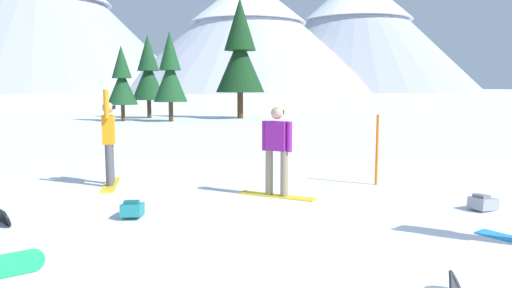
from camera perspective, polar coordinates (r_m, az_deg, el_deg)
The scene contains 13 objects.
ground_plane at distance 5.63m, azimuth 8.05°, elevation -15.48°, with size 800.00×800.00×0.00m, color white.
snowboarder_midground at distance 9.20m, azimuth 2.52°, elevation -0.66°, with size 1.30×1.33×1.76m.
snowboarder_background at distance 10.72m, azimuth -17.28°, elevation 0.43°, with size 0.51×1.62×2.09m.
backpack_teal at distance 8.12m, azimuth -14.66°, elevation -7.58°, with size 0.44×0.56×0.31m.
backpack_grey at distance 9.22m, azimuth 25.65°, elevation -6.40°, with size 0.55×0.39×0.29m.
trail_marker_pole at distance 10.67m, azimuth 14.36°, elevation -0.69°, with size 0.06×0.06×1.55m, color orange.
pine_tree_broad at distance 31.08m, azimuth -15.84°, elevation 7.42°, with size 1.91×1.91×4.73m.
pine_tree_tall at distance 33.82m, azimuth -12.84°, elevation 8.36°, with size 2.30×2.30×5.73m.
pine_tree_young at distance 32.68m, azimuth -1.94°, elevation 10.86°, with size 3.33×3.33×8.11m.
pine_tree_slender at distance 30.15m, azimuth -10.30°, elevation 8.47°, with size 2.09×2.09×5.59m.
peak_west_ridge at distance 225.53m, azimuth -24.27°, elevation 13.95°, with size 125.07×125.07×61.83m.
peak_east_ridge at distance 194.32m, azimuth -0.96°, elevation 13.26°, with size 103.05×103.05×45.59m.
peak_north_spur at distance 227.75m, azimuth 12.07°, elevation 13.23°, with size 109.69×109.69×53.62m.
Camera 1 is at (-2.43, -4.61, 2.13)m, focal length 33.22 mm.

